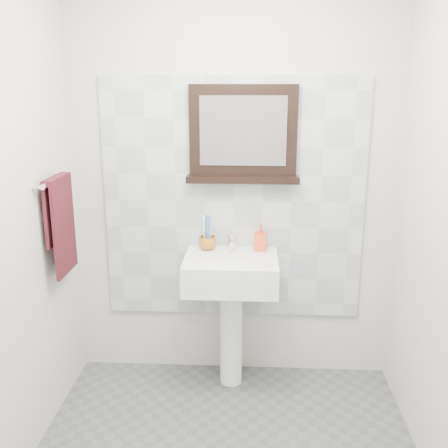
# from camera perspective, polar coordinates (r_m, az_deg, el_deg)

# --- Properties ---
(back_wall) EXTENTS (2.00, 0.01, 2.50)m
(back_wall) POSITION_cam_1_polar(r_m,az_deg,el_deg) (3.22, 1.02, 4.30)
(back_wall) COLOR beige
(back_wall) RESTS_ON ground
(front_wall) EXTENTS (2.00, 0.01, 2.50)m
(front_wall) POSITION_cam_1_polar(r_m,az_deg,el_deg) (1.15, -3.32, -17.28)
(front_wall) COLOR beige
(front_wall) RESTS_ON ground
(splashback) EXTENTS (1.60, 0.02, 1.50)m
(splashback) POSITION_cam_1_polar(r_m,az_deg,el_deg) (3.23, 1.01, 2.52)
(splashback) COLOR #B1BBC0
(splashback) RESTS_ON back_wall
(pedestal_sink) EXTENTS (0.55, 0.44, 0.96)m
(pedestal_sink) POSITION_cam_1_polar(r_m,az_deg,el_deg) (3.17, 0.77, -6.73)
(pedestal_sink) COLOR white
(pedestal_sink) RESTS_ON ground
(toothbrush_cup) EXTENTS (0.13, 0.13, 0.08)m
(toothbrush_cup) POSITION_cam_1_polar(r_m,az_deg,el_deg) (3.23, -1.82, -2.07)
(toothbrush_cup) COLOR #B56115
(toothbrush_cup) RESTS_ON pedestal_sink
(toothbrushes) EXTENTS (0.05, 0.04, 0.21)m
(toothbrushes) POSITION_cam_1_polar(r_m,az_deg,el_deg) (3.20, -1.79, -0.69)
(toothbrushes) COLOR white
(toothbrushes) RESTS_ON toothbrush_cup
(soap_dispenser) EXTENTS (0.08, 0.08, 0.16)m
(soap_dispenser) POSITION_cam_1_polar(r_m,az_deg,el_deg) (3.20, 4.01, -1.48)
(soap_dispenser) COLOR red
(soap_dispenser) RESTS_ON pedestal_sink
(framed_mirror) EXTENTS (0.68, 0.11, 0.57)m
(framed_mirror) POSITION_cam_1_polar(r_m,az_deg,el_deg) (3.14, 2.09, 9.50)
(framed_mirror) COLOR black
(framed_mirror) RESTS_ON back_wall
(towel_bar) EXTENTS (0.07, 0.40, 0.03)m
(towel_bar) POSITION_cam_1_polar(r_m,az_deg,el_deg) (2.99, -17.84, 4.56)
(towel_bar) COLOR silver
(towel_bar) RESTS_ON left_wall
(hand_towel) EXTENTS (0.06, 0.30, 0.55)m
(hand_towel) POSITION_cam_1_polar(r_m,az_deg,el_deg) (3.03, -17.39, 0.66)
(hand_towel) COLOR #360F13
(hand_towel) RESTS_ON towel_bar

